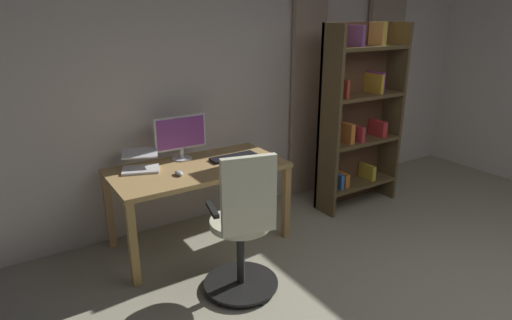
{
  "coord_description": "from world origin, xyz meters",
  "views": [
    {
      "loc": [
        2.61,
        0.88,
        1.96
      ],
      "look_at": [
        0.96,
        -1.7,
        0.92
      ],
      "focal_mm": 30.09,
      "sensor_mm": 36.0,
      "label": 1
    }
  ],
  "objects_px": {
    "computer_monitor": "(181,135)",
    "laptop": "(140,163)",
    "computer_mouse": "(179,173)",
    "cell_phone_by_monitor": "(270,160)",
    "computer_keyboard": "(234,157)",
    "bookshelf": "(358,117)",
    "desk": "(198,176)",
    "office_chair": "(243,231)"
  },
  "relations": [
    {
      "from": "desk",
      "to": "bookshelf",
      "type": "height_order",
      "value": "bookshelf"
    },
    {
      "from": "cell_phone_by_monitor",
      "to": "computer_monitor",
      "type": "bearing_deg",
      "value": -35.74
    },
    {
      "from": "computer_monitor",
      "to": "laptop",
      "type": "xyz_separation_m",
      "value": [
        0.4,
        0.07,
        -0.17
      ]
    },
    {
      "from": "computer_monitor",
      "to": "laptop",
      "type": "bearing_deg",
      "value": 9.34
    },
    {
      "from": "cell_phone_by_monitor",
      "to": "office_chair",
      "type": "bearing_deg",
      "value": 44.78
    },
    {
      "from": "desk",
      "to": "computer_monitor",
      "type": "distance_m",
      "value": 0.41
    },
    {
      "from": "laptop",
      "to": "cell_phone_by_monitor",
      "type": "bearing_deg",
      "value": 178.51
    },
    {
      "from": "office_chair",
      "to": "bookshelf",
      "type": "height_order",
      "value": "bookshelf"
    },
    {
      "from": "computer_keyboard",
      "to": "cell_phone_by_monitor",
      "type": "height_order",
      "value": "computer_keyboard"
    },
    {
      "from": "cell_phone_by_monitor",
      "to": "laptop",
      "type": "bearing_deg",
      "value": -20.66
    },
    {
      "from": "computer_monitor",
      "to": "cell_phone_by_monitor",
      "type": "xyz_separation_m",
      "value": [
        -0.64,
        0.47,
        -0.22
      ]
    },
    {
      "from": "desk",
      "to": "office_chair",
      "type": "bearing_deg",
      "value": 85.8
    },
    {
      "from": "computer_monitor",
      "to": "cell_phone_by_monitor",
      "type": "distance_m",
      "value": 0.83
    },
    {
      "from": "office_chair",
      "to": "cell_phone_by_monitor",
      "type": "xyz_separation_m",
      "value": [
        -0.67,
        -0.65,
        0.22
      ]
    },
    {
      "from": "computer_keyboard",
      "to": "laptop",
      "type": "xyz_separation_m",
      "value": [
        0.8,
        -0.17,
        0.04
      ]
    },
    {
      "from": "laptop",
      "to": "bookshelf",
      "type": "relative_size",
      "value": 0.21
    },
    {
      "from": "bookshelf",
      "to": "cell_phone_by_monitor",
      "type": "bearing_deg",
      "value": 5.97
    },
    {
      "from": "office_chair",
      "to": "bookshelf",
      "type": "relative_size",
      "value": 0.59
    },
    {
      "from": "laptop",
      "to": "cell_phone_by_monitor",
      "type": "relative_size",
      "value": 2.73
    },
    {
      "from": "desk",
      "to": "computer_monitor",
      "type": "xyz_separation_m",
      "value": [
        0.03,
        -0.26,
        0.31
      ]
    },
    {
      "from": "computer_keyboard",
      "to": "laptop",
      "type": "relative_size",
      "value": 1.11
    },
    {
      "from": "cell_phone_by_monitor",
      "to": "bookshelf",
      "type": "bearing_deg",
      "value": -173.31
    },
    {
      "from": "desk",
      "to": "office_chair",
      "type": "height_order",
      "value": "office_chair"
    },
    {
      "from": "laptop",
      "to": "computer_mouse",
      "type": "distance_m",
      "value": 0.37
    },
    {
      "from": "computer_keyboard",
      "to": "bookshelf",
      "type": "bearing_deg",
      "value": 175.61
    },
    {
      "from": "desk",
      "to": "computer_keyboard",
      "type": "bearing_deg",
      "value": -177.08
    },
    {
      "from": "office_chair",
      "to": "cell_phone_by_monitor",
      "type": "height_order",
      "value": "office_chair"
    },
    {
      "from": "laptop",
      "to": "computer_mouse",
      "type": "xyz_separation_m",
      "value": [
        -0.21,
        0.31,
        -0.03
      ]
    },
    {
      "from": "office_chair",
      "to": "computer_monitor",
      "type": "bearing_deg",
      "value": 101.71
    },
    {
      "from": "office_chair",
      "to": "laptop",
      "type": "xyz_separation_m",
      "value": [
        0.37,
        -1.05,
        0.26
      ]
    },
    {
      "from": "desk",
      "to": "bookshelf",
      "type": "bearing_deg",
      "value": 177.1
    },
    {
      "from": "desk",
      "to": "cell_phone_by_monitor",
      "type": "distance_m",
      "value": 0.65
    },
    {
      "from": "cell_phone_by_monitor",
      "to": "desk",
      "type": "bearing_deg",
      "value": -18.74
    },
    {
      "from": "desk",
      "to": "computer_monitor",
      "type": "height_order",
      "value": "computer_monitor"
    },
    {
      "from": "computer_mouse",
      "to": "cell_phone_by_monitor",
      "type": "height_order",
      "value": "computer_mouse"
    },
    {
      "from": "computer_monitor",
      "to": "computer_keyboard",
      "type": "relative_size",
      "value": 1.1
    },
    {
      "from": "office_chair",
      "to": "computer_monitor",
      "type": "xyz_separation_m",
      "value": [
        -0.03,
        -1.12,
        0.44
      ]
    },
    {
      "from": "laptop",
      "to": "bookshelf",
      "type": "bearing_deg",
      "value": -167.38
    },
    {
      "from": "office_chair",
      "to": "bookshelf",
      "type": "bearing_deg",
      "value": 35.83
    },
    {
      "from": "desk",
      "to": "laptop",
      "type": "distance_m",
      "value": 0.49
    },
    {
      "from": "laptop",
      "to": "bookshelf",
      "type": "height_order",
      "value": "bookshelf"
    },
    {
      "from": "desk",
      "to": "cell_phone_by_monitor",
      "type": "relative_size",
      "value": 10.28
    }
  ]
}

